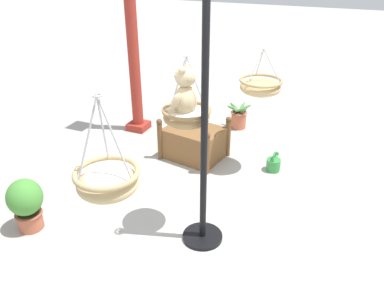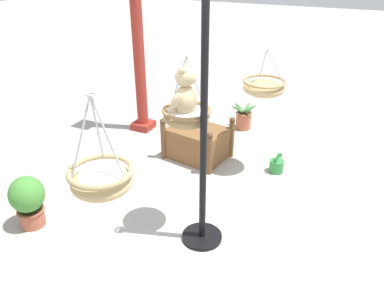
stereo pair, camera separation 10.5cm
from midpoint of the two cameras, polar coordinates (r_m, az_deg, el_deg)
name	(u,v)px [view 1 (the left image)]	position (r m, az deg, el deg)	size (l,w,h in m)	color
ground_plane	(195,228)	(4.42, -0.22, -12.57)	(40.00, 40.00, 0.00)	#ADAAA3
display_pole_central	(204,175)	(3.80, 0.96, -4.68)	(0.44, 0.44, 2.59)	black
hanging_basket_with_teddy	(187,116)	(3.76, -1.64, 4.29)	(0.50, 0.50, 0.71)	#A37F51
teddy_bear	(184,94)	(3.69, -2.03, 7.55)	(0.36, 0.33, 0.52)	#D1B789
hanging_basket_left_high	(107,181)	(2.50, -13.93, -5.42)	(0.43, 0.43, 0.69)	tan
hanging_basket_right_low	(260,86)	(5.08, 9.75, 8.62)	(0.57, 0.57, 0.61)	tan
greenhouse_pillar_left	(133,45)	(6.31, -9.45, 14.54)	(0.35, 0.35, 3.06)	#9E2D23
wooden_planter_box	(194,142)	(5.68, -0.20, 0.37)	(0.84, 1.00, 0.65)	brown
potted_plant_fern_front	(26,203)	(4.61, -24.48, -8.09)	(0.39, 0.39, 0.63)	#AD563D
potted_plant_bushy_green	(239,117)	(6.73, 6.65, 4.02)	(0.44, 0.41, 0.45)	#BC6042
watering_can	(273,164)	(5.53, 11.72, -2.96)	(0.35, 0.20, 0.30)	#338C3F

